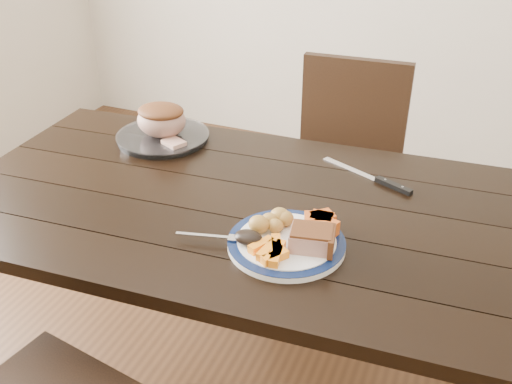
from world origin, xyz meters
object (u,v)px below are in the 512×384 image
at_px(dining_table, 233,226).
at_px(serving_platter, 163,138).
at_px(pork_slice, 311,239).
at_px(fork, 216,237).
at_px(roast_joint, 162,121).
at_px(dinner_plate, 286,244).
at_px(carving_knife, 382,181).
at_px(chair_far, 344,167).

relative_size(dining_table, serving_platter, 5.41).
bearing_deg(pork_slice, fork, -167.58).
xyz_separation_m(fork, roast_joint, (-0.44, 0.48, 0.05)).
distance_m(dinner_plate, fork, 0.17).
bearing_deg(dinner_plate, dining_table, 144.15).
bearing_deg(carving_knife, serving_platter, -157.02).
height_order(pork_slice, roast_joint, roast_joint).
bearing_deg(dining_table, carving_knife, 34.33).
bearing_deg(roast_joint, fork, -47.58).
distance_m(chair_far, fork, 0.99).
distance_m(chair_far, pork_slice, 0.95).
bearing_deg(chair_far, serving_platter, 39.01).
bearing_deg(dinner_plate, roast_joint, 144.91).
height_order(chair_far, dinner_plate, chair_far).
bearing_deg(dinner_plate, chair_far, 94.85).
xyz_separation_m(chair_far, dinner_plate, (0.08, -0.90, 0.23)).
relative_size(chair_far, roast_joint, 5.52).
distance_m(chair_far, roast_joint, 0.77).
relative_size(fork, roast_joint, 1.05).
relative_size(dining_table, fork, 9.40).
distance_m(dinner_plate, pork_slice, 0.07).
bearing_deg(chair_far, carving_knife, 112.10).
bearing_deg(roast_joint, dining_table, -34.65).
relative_size(fork, carving_knife, 0.59).
distance_m(dining_table, carving_knife, 0.46).
bearing_deg(carving_knife, pork_slice, -77.90).
xyz_separation_m(chair_far, fork, (-0.09, -0.95, 0.25)).
distance_m(dining_table, roast_joint, 0.49).
relative_size(roast_joint, carving_knife, 0.56).
height_order(roast_joint, carving_knife, roast_joint).
distance_m(pork_slice, roast_joint, 0.79).
height_order(dining_table, chair_far, chair_far).
bearing_deg(serving_platter, dinner_plate, -35.09).
bearing_deg(fork, pork_slice, -1.89).
xyz_separation_m(pork_slice, carving_knife, (0.09, 0.42, -0.04)).
xyz_separation_m(dinner_plate, roast_joint, (-0.60, 0.42, 0.06)).
distance_m(dinner_plate, roast_joint, 0.74).
relative_size(serving_platter, carving_knife, 1.02).
relative_size(dinner_plate, carving_knife, 0.97).
distance_m(chair_far, dinner_plate, 0.93).
height_order(chair_far, pork_slice, chair_far).
distance_m(serving_platter, carving_knife, 0.75).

